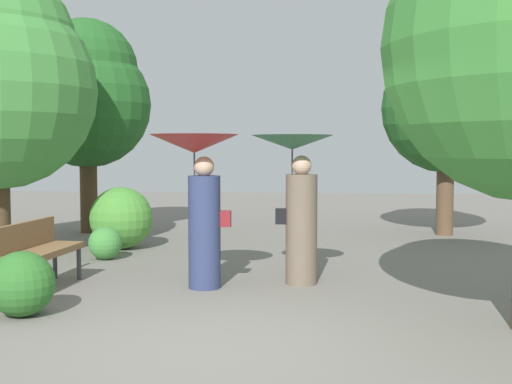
{
  "coord_description": "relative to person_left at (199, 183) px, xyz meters",
  "views": [
    {
      "loc": [
        0.77,
        -5.47,
        1.72
      ],
      "look_at": [
        0.0,
        2.78,
        1.17
      ],
      "focal_mm": 44.65,
      "sensor_mm": 36.0,
      "label": 1
    }
  ],
  "objects": [
    {
      "name": "ground_plane",
      "position": [
        0.66,
        -2.27,
        -1.31
      ],
      "size": [
        40.0,
        40.0,
        0.0
      ],
      "primitive_type": "plane",
      "color": "slate"
    },
    {
      "name": "person_left",
      "position": [
        0.0,
        0.0,
        0.0
      ],
      "size": [
        1.1,
        1.1,
        1.91
      ],
      "rotation": [
        0.0,
        0.0,
        1.67
      ],
      "color": "navy",
      "rests_on": "ground"
    },
    {
      "name": "person_right",
      "position": [
        1.2,
        0.35,
        -0.08
      ],
      "size": [
        1.04,
        1.04,
        1.91
      ],
      "rotation": [
        0.0,
        0.0,
        1.67
      ],
      "color": "#6B5B4C",
      "rests_on": "ground"
    },
    {
      "name": "park_bench",
      "position": [
        -1.99,
        -0.29,
        -0.8
      ],
      "size": [
        0.59,
        1.53,
        0.83
      ],
      "rotation": [
        0.0,
        0.0,
        1.5
      ],
      "color": "#38383D",
      "rests_on": "ground"
    },
    {
      "name": "tree_near_left",
      "position": [
        -3.26,
        5.06,
        1.57
      ],
      "size": [
        2.6,
        2.6,
        4.4
      ],
      "color": "#4C3823",
      "rests_on": "ground"
    },
    {
      "name": "tree_mid_right",
      "position": [
        4.04,
        5.36,
        1.46
      ],
      "size": [
        2.59,
        2.59,
        4.27
      ],
      "color": "brown",
      "rests_on": "ground"
    },
    {
      "name": "bush_path_left",
      "position": [
        -1.85,
        1.88,
        -1.04
      ],
      "size": [
        0.52,
        0.52,
        0.52
      ],
      "primitive_type": "sphere",
      "color": "#428C3D",
      "rests_on": "ground"
    },
    {
      "name": "bush_path_right",
      "position": [
        -1.58,
        -1.52,
        -0.97
      ],
      "size": [
        0.68,
        0.68,
        0.68
      ],
      "primitive_type": "sphere",
      "color": "#2D6B28",
      "rests_on": "ground"
    },
    {
      "name": "bush_behind_bench",
      "position": [
        -1.92,
        2.95,
        -0.77
      ],
      "size": [
        1.08,
        1.08,
        1.08
      ],
      "primitive_type": "sphere",
      "color": "#4C9338",
      "rests_on": "ground"
    }
  ]
}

